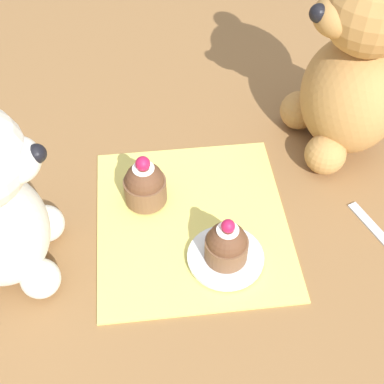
# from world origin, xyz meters

# --- Properties ---
(ground_plane) EXTENTS (4.00, 4.00, 0.00)m
(ground_plane) POSITION_xyz_m (0.00, 0.00, 0.00)
(ground_plane) COLOR olive
(knitted_placemat) EXTENTS (0.25, 0.23, 0.01)m
(knitted_placemat) POSITION_xyz_m (0.00, 0.00, 0.00)
(knitted_placemat) COLOR #E0D166
(knitted_placemat) RESTS_ON ground_plane
(teddy_bear_tan) EXTENTS (0.16, 0.15, 0.28)m
(teddy_bear_tan) POSITION_xyz_m (0.12, -0.22, 0.13)
(teddy_bear_tan) COLOR #B78447
(teddy_bear_tan) RESTS_ON ground_plane
(cupcake_near_cream_bear) EXTENTS (0.05, 0.05, 0.07)m
(cupcake_near_cream_bear) POSITION_xyz_m (0.04, 0.05, 0.03)
(cupcake_near_cream_bear) COLOR brown
(cupcake_near_cream_bear) RESTS_ON knitted_placemat
(saucer_plate) EXTENTS (0.09, 0.09, 0.01)m
(saucer_plate) POSITION_xyz_m (-0.06, -0.03, 0.01)
(saucer_plate) COLOR silver
(saucer_plate) RESTS_ON knitted_placemat
(cupcake_near_tan_bear) EXTENTS (0.05, 0.05, 0.06)m
(cupcake_near_tan_bear) POSITION_xyz_m (-0.06, -0.03, 0.03)
(cupcake_near_tan_bear) COLOR brown
(cupcake_near_tan_bear) RESTS_ON saucer_plate
(teaspoon) EXTENTS (0.12, 0.05, 0.01)m
(teaspoon) POSITION_xyz_m (-0.05, -0.22, 0.00)
(teaspoon) COLOR silver
(teaspoon) RESTS_ON ground_plane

